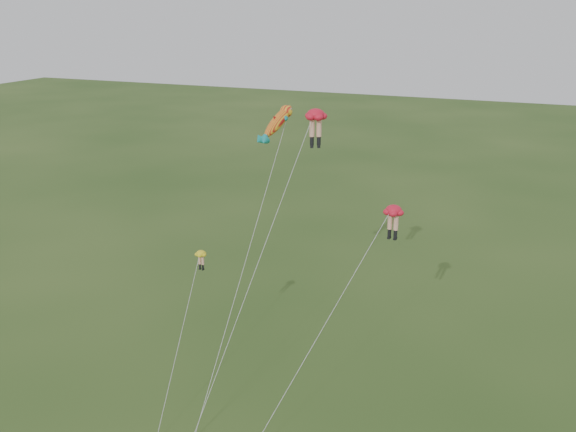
% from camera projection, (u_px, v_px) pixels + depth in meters
% --- Properties ---
extents(ground, '(300.00, 300.00, 0.00)m').
position_uv_depth(ground, '(231.00, 422.00, 40.28)').
color(ground, '#254117').
rests_on(ground, ground).
extents(legs_kite_red_high, '(5.14, 10.95, 18.77)m').
position_uv_depth(legs_kite_red_high, '(314.00, 122.00, 40.13)').
color(legs_kite_red_high, red).
rests_on(legs_kite_red_high, ground).
extents(legs_kite_red_mid, '(6.14, 12.07, 12.88)m').
position_uv_depth(legs_kite_red_mid, '(391.00, 217.00, 40.63)').
color(legs_kite_red_mid, red).
rests_on(legs_kite_red_mid, ground).
extents(legs_kite_yellow, '(2.12, 9.43, 8.93)m').
position_uv_depth(legs_kite_yellow, '(198.00, 266.00, 43.61)').
color(legs_kite_yellow, yellow).
rests_on(legs_kite_yellow, ground).
extents(fish_kite, '(1.78, 13.61, 18.68)m').
position_uv_depth(fish_kite, '(278.00, 123.00, 43.31)').
color(fish_kite, yellow).
rests_on(fish_kite, ground).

